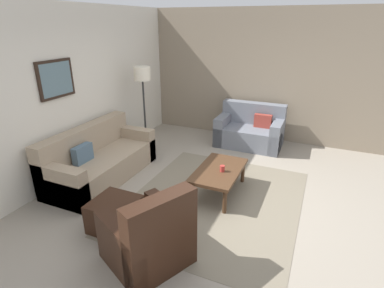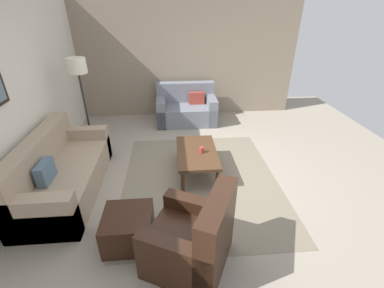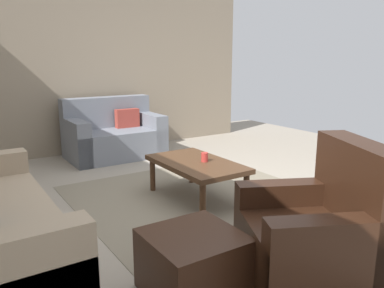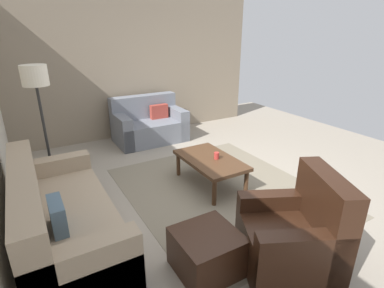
{
  "view_description": "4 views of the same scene",
  "coord_description": "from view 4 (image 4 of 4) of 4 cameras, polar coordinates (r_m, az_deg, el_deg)",
  "views": [
    {
      "loc": [
        -3.73,
        -1.25,
        2.52
      ],
      "look_at": [
        0.34,
        0.53,
        0.71
      ],
      "focal_mm": 28.34,
      "sensor_mm": 36.0,
      "label": 1
    },
    {
      "loc": [
        -3.38,
        0.42,
        2.51
      ],
      "look_at": [
        -0.04,
        0.14,
        0.7
      ],
      "focal_mm": 24.33,
      "sensor_mm": 36.0,
      "label": 2
    },
    {
      "loc": [
        -2.92,
        2.17,
        1.45
      ],
      "look_at": [
        0.23,
        0.1,
        0.6
      ],
      "focal_mm": 35.73,
      "sensor_mm": 36.0,
      "label": 3
    },
    {
      "loc": [
        -2.95,
        2.2,
        2.11
      ],
      "look_at": [
        0.32,
        0.3,
        0.66
      ],
      "focal_mm": 27.8,
      "sensor_mm": 36.0,
      "label": 4
    }
  ],
  "objects": [
    {
      "name": "coffee_table",
      "position": [
        4.24,
        3.54,
        -3.42
      ],
      "size": [
        1.1,
        0.64,
        0.41
      ],
      "color": "#472D1C",
      "rests_on": "ground_plane"
    },
    {
      "name": "armchair_leather",
      "position": [
        3.05,
        19.23,
        -16.65
      ],
      "size": [
        1.07,
        1.07,
        0.95
      ],
      "color": "black",
      "rests_on": "ground_plane"
    },
    {
      "name": "lamp_standing",
      "position": [
        4.32,
        -27.6,
        9.33
      ],
      "size": [
        0.32,
        0.32,
        1.71
      ],
      "color": "black",
      "rests_on": "ground_plane"
    },
    {
      "name": "couch_main",
      "position": [
        3.4,
        -24.39,
        -13.36
      ],
      "size": [
        2.04,
        0.88,
        0.88
      ],
      "color": "gray",
      "rests_on": "ground_plane"
    },
    {
      "name": "ground_plane",
      "position": [
        4.24,
        5.69,
        -8.91
      ],
      "size": [
        8.0,
        8.0,
        0.0
      ],
      "primitive_type": "plane",
      "color": "gray"
    },
    {
      "name": "cup",
      "position": [
        4.2,
        4.73,
        -2.24
      ],
      "size": [
        0.07,
        0.07,
        0.1
      ],
      "primitive_type": "cylinder",
      "color": "#B2332D",
      "rests_on": "coffee_table"
    },
    {
      "name": "area_rug",
      "position": [
        4.24,
        5.69,
        -8.86
      ],
      "size": [
        2.91,
        2.43,
        0.01
      ],
      "primitive_type": "cube",
      "color": "#786E5B",
      "rests_on": "ground_plane"
    },
    {
      "name": "couch_loveseat",
      "position": [
        6.09,
        -8.37,
        3.55
      ],
      "size": [
        0.86,
        1.36,
        0.88
      ],
      "color": "slate",
      "rests_on": "ground_plane"
    },
    {
      "name": "stone_feature_panel",
      "position": [
        6.38,
        -10.19,
        14.35
      ],
      "size": [
        0.12,
        5.2,
        2.8
      ],
      "primitive_type": "cube",
      "color": "gray",
      "rests_on": "ground_plane"
    },
    {
      "name": "ottoman",
      "position": [
        2.92,
        2.87,
        -19.96
      ],
      "size": [
        0.56,
        0.56,
        0.4
      ],
      "primitive_type": "cube",
      "color": "black",
      "rests_on": "ground_plane"
    }
  ]
}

